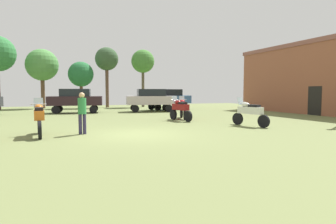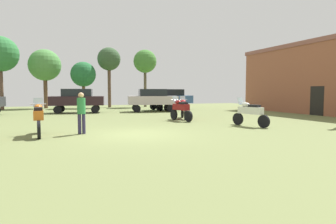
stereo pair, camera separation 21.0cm
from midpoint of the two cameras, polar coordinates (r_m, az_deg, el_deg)
name	(u,v)px [view 1 (the left image)]	position (r m, az deg, el deg)	size (l,w,h in m)	color
ground_plane	(137,135)	(11.86, -6.84, -4.55)	(44.00, 52.00, 0.02)	olive
brick_building	(331,78)	(26.87, 29.81, 5.96)	(6.12, 15.36, 5.79)	#94533B
motorcycle_3	(180,109)	(17.20, 2.13, 0.67)	(0.71, 2.23, 1.49)	black
motorcycle_4	(250,112)	(15.03, 15.82, -0.02)	(0.79, 2.20, 1.47)	black
motorcycle_5	(183,108)	(18.52, 2.74, 0.90)	(0.83, 2.17, 1.48)	black
motorcycle_6	(39,118)	(12.37, -25.05, -1.04)	(0.62, 2.20, 1.51)	black
car_1	(168,98)	(27.63, -0.21, 2.89)	(4.47, 2.26, 2.00)	black
car_3	(76,99)	(24.75, -18.40, 2.53)	(4.55, 2.53, 2.00)	black
car_5	(151,98)	(25.05, -3.68, 2.75)	(4.55, 2.52, 2.00)	black
person_3	(82,110)	(12.27, -17.44, 0.41)	(0.37, 0.37, 1.74)	#2F2A4B
tree_1	(42,65)	(32.85, -24.27, 8.59)	(3.31, 3.31, 6.23)	brown
tree_2	(107,60)	(32.64, -12.47, 10.24)	(2.56, 2.56, 6.69)	brown
tree_5	(143,62)	(33.17, -5.29, 10.05)	(2.66, 2.66, 6.60)	brown
tree_7	(81,75)	(31.85, -17.37, 7.24)	(2.66, 2.66, 4.97)	brown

